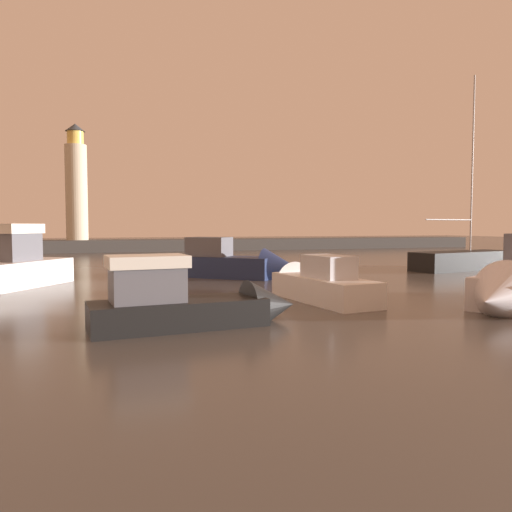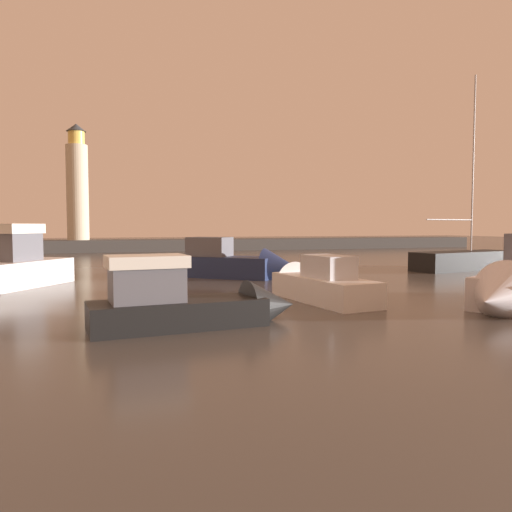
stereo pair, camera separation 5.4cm
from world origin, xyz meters
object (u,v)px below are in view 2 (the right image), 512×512
object	(u,v)px
motorboat_1	(311,283)
motorboat_5	(200,303)
motorboat_4	(238,264)
lighthouse	(77,185)
sailboat_moored	(463,260)

from	to	relation	value
motorboat_1	motorboat_5	xyz separation A→B (m)	(-5.86, -4.40, 0.06)
motorboat_4	motorboat_5	world-z (taller)	motorboat_4
motorboat_1	motorboat_5	distance (m)	7.33
motorboat_4	lighthouse	bearing A→B (deg)	106.75
motorboat_5	sailboat_moored	bearing A→B (deg)	32.21
motorboat_4	motorboat_1	bearing A→B (deg)	-85.26
motorboat_1	sailboat_moored	world-z (taller)	sailboat_moored
motorboat_4	sailboat_moored	world-z (taller)	sailboat_moored
lighthouse	motorboat_1	bearing A→B (deg)	-75.68
motorboat_1	sailboat_moored	bearing A→B (deg)	30.40
sailboat_moored	motorboat_4	bearing A→B (deg)	-179.06
lighthouse	motorboat_4	size ratio (longest dim) A/B	1.79
motorboat_1	motorboat_4	xyz separation A→B (m)	(-0.77, 9.35, 0.18)
motorboat_4	sailboat_moored	bearing A→B (deg)	0.94
motorboat_1	motorboat_4	bearing A→B (deg)	94.74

